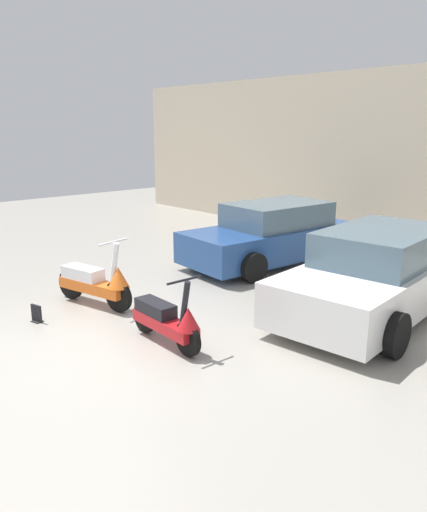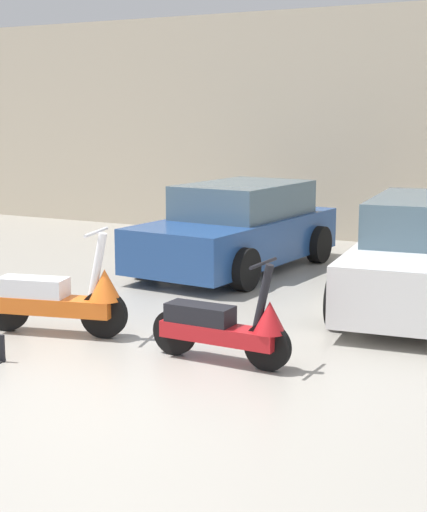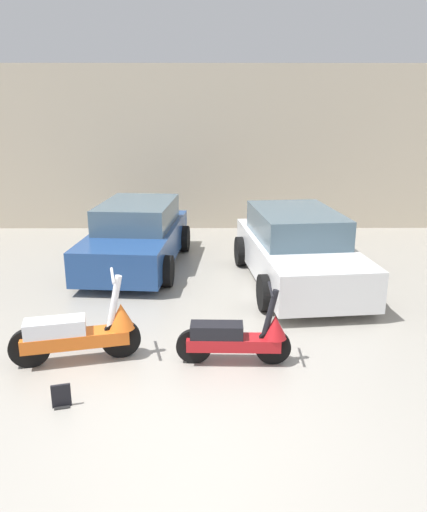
% 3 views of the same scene
% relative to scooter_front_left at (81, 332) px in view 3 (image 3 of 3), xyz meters
% --- Properties ---
extents(ground_plane, '(28.00, 28.00, 0.00)m').
position_rel_scooter_front_left_xyz_m(ground_plane, '(1.41, -1.18, -0.39)').
color(ground_plane, '#9E998E').
extents(wall_back, '(19.60, 0.12, 4.09)m').
position_rel_scooter_front_left_xyz_m(wall_back, '(1.41, 7.26, 1.65)').
color(wall_back, beige).
rests_on(wall_back, ground_plane).
extents(scooter_front_left, '(1.57, 0.69, 1.11)m').
position_rel_scooter_front_left_xyz_m(scooter_front_left, '(0.00, 0.00, 0.00)').
color(scooter_front_left, black).
rests_on(scooter_front_left, ground_plane).
extents(scooter_front_right, '(1.42, 0.51, 0.99)m').
position_rel_scooter_front_left_xyz_m(scooter_front_right, '(1.94, -0.06, -0.04)').
color(scooter_front_right, black).
rests_on(scooter_front_right, ground_plane).
extents(car_rear_left, '(2.03, 3.82, 1.26)m').
position_rel_scooter_front_left_xyz_m(car_rear_left, '(0.13, 4.00, 0.21)').
color(car_rear_left, navy).
rests_on(car_rear_left, ground_plane).
extents(car_rear_center, '(2.15, 3.95, 1.29)m').
position_rel_scooter_front_left_xyz_m(car_rear_center, '(3.14, 2.94, 0.22)').
color(car_rear_center, white).
rests_on(car_rear_center, ground_plane).
extents(placard_near_left_scooter, '(0.20, 0.16, 0.26)m').
position_rel_scooter_front_left_xyz_m(placard_near_left_scooter, '(0.02, -1.01, -0.28)').
color(placard_near_left_scooter, black).
rests_on(placard_near_left_scooter, ground_plane).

